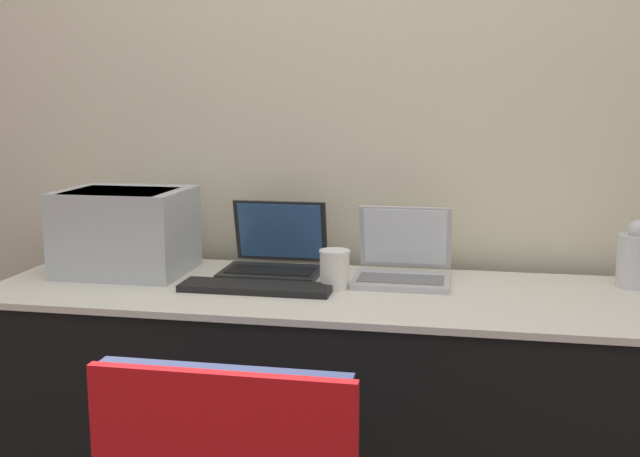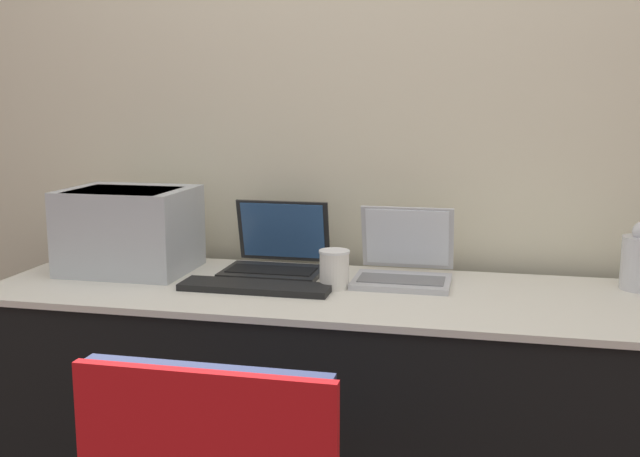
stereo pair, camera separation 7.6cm
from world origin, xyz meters
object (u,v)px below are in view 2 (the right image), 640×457
at_px(printer, 129,227).
at_px(laptop_right, 404,265).
at_px(laptop_left, 276,257).
at_px(coffee_cup, 334,269).
at_px(external_keyboard, 255,287).

distance_m(printer, laptop_right, 0.92).
relative_size(laptop_left, coffee_cup, 2.71).
bearing_deg(printer, coffee_cup, -6.19).
bearing_deg(external_keyboard, laptop_right, 27.07).
bearing_deg(coffee_cup, laptop_right, 35.36).
xyz_separation_m(printer, coffee_cup, (0.71, -0.08, -0.09)).
bearing_deg(printer, external_keyboard, -17.71).
xyz_separation_m(laptop_left, laptop_right, (0.43, -0.03, -0.00)).
bearing_deg(laptop_right, printer, -176.09).
height_order(laptop_right, external_keyboard, laptop_right).
bearing_deg(printer, laptop_right, 3.91).
height_order(external_keyboard, coffee_cup, coffee_cup).
height_order(laptop_left, external_keyboard, laptop_left).
relative_size(printer, laptop_left, 1.26).
distance_m(external_keyboard, coffee_cup, 0.25).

